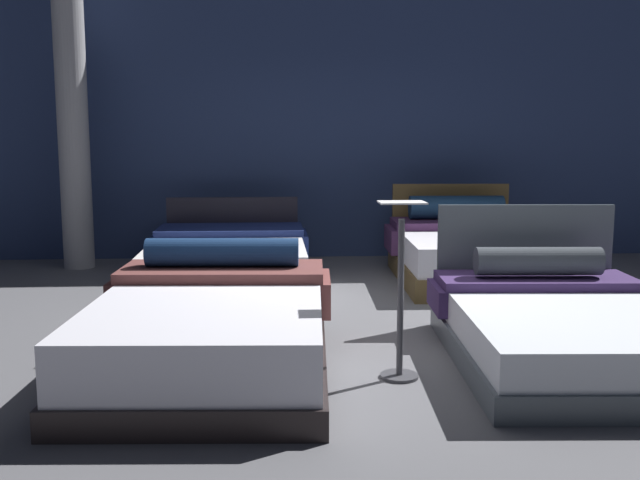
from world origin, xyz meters
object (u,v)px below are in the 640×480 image
bed_1 (562,328)px  support_pillar (72,112)px  price_sign (400,310)px  bed_3 (467,253)px  bed_0 (211,331)px  bed_2 (228,261)px

bed_1 → support_pillar: 5.77m
bed_1 → price_sign: size_ratio=1.95×
price_sign → bed_1: bearing=14.1°
bed_3 → price_sign: (-1.22, -3.00, 0.14)m
bed_0 → bed_1: 2.33m
bed_0 → price_sign: bearing=-6.6°
bed_2 → support_pillar: bearing=148.9°
bed_0 → bed_3: bed_3 is taller
bed_1 → bed_3: size_ratio=1.08×
support_pillar → price_sign: bearing=-53.1°
price_sign → bed_2: bearing=112.8°
bed_0 → bed_2: bearing=94.3°
bed_0 → support_pillar: (-1.82, 3.79, 1.48)m
bed_2 → bed_3: bed_3 is taller
bed_2 → bed_3: 2.46m
bed_3 → price_sign: size_ratio=1.81×
bed_1 → bed_2: (-2.39, 2.66, 0.02)m
bed_1 → bed_3: bearing=91.6°
bed_2 → bed_3: bearing=0.7°
price_sign → support_pillar: 5.17m
bed_2 → support_pillar: support_pillar is taller
bed_2 → price_sign: bearing=-67.5°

